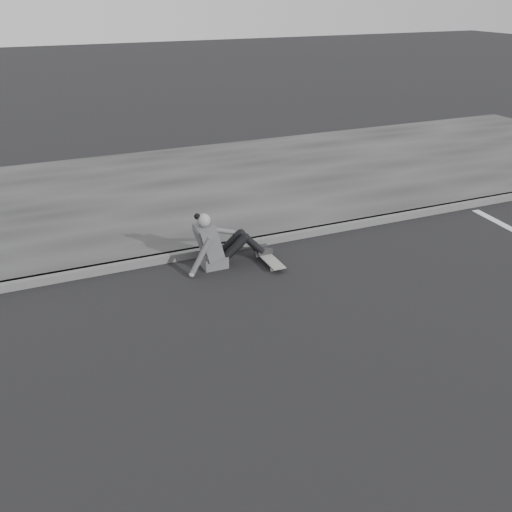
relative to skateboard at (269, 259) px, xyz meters
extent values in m
plane|color=black|center=(-0.96, -1.88, -0.07)|extent=(80.00, 80.00, 0.00)
cube|color=#515151|center=(-0.96, 0.70, -0.01)|extent=(24.00, 0.16, 0.12)
cube|color=#313131|center=(-0.96, 3.72, -0.01)|extent=(24.00, 6.00, 0.12)
cylinder|color=#A5A5A0|center=(-0.07, -0.26, -0.04)|extent=(0.03, 0.05, 0.05)
cylinder|color=#A5A5A0|center=(0.07, -0.26, -0.04)|extent=(0.03, 0.05, 0.05)
cylinder|color=#A5A5A0|center=(-0.07, 0.26, -0.04)|extent=(0.03, 0.05, 0.05)
cylinder|color=#A5A5A0|center=(0.07, 0.26, -0.04)|extent=(0.03, 0.05, 0.05)
cube|color=#2E2E31|center=(0.00, -0.26, -0.02)|extent=(0.16, 0.04, 0.03)
cube|color=#2E2E31|center=(0.00, 0.26, -0.02)|extent=(0.16, 0.04, 0.03)
cube|color=slate|center=(0.00, 0.00, 0.01)|extent=(0.20, 0.78, 0.02)
cube|color=#4A4A4D|center=(-0.80, 0.25, 0.02)|extent=(0.36, 0.34, 0.18)
cube|color=#4A4A4D|center=(-0.87, 0.25, 0.36)|extent=(0.37, 0.40, 0.57)
cube|color=#4A4A4D|center=(-1.00, 0.25, 0.48)|extent=(0.14, 0.30, 0.20)
cylinder|color=gray|center=(-0.92, 0.25, 0.60)|extent=(0.09, 0.09, 0.08)
sphere|color=gray|center=(-0.93, 0.25, 0.69)|extent=(0.20, 0.20, 0.20)
sphere|color=black|center=(-1.02, 0.27, 0.76)|extent=(0.09, 0.09, 0.09)
cylinder|color=black|center=(-0.49, 0.16, 0.21)|extent=(0.43, 0.13, 0.39)
cylinder|color=black|center=(-0.49, 0.34, 0.21)|extent=(0.43, 0.13, 0.39)
cylinder|color=black|center=(-0.19, 0.16, 0.21)|extent=(0.35, 0.11, 0.36)
cylinder|color=black|center=(-0.19, 0.34, 0.21)|extent=(0.35, 0.11, 0.36)
sphere|color=black|center=(-0.32, 0.16, 0.35)|extent=(0.13, 0.13, 0.13)
sphere|color=black|center=(-0.32, 0.34, 0.35)|extent=(0.13, 0.13, 0.13)
cube|color=#272727|center=(0.00, 0.16, 0.05)|extent=(0.24, 0.08, 0.07)
cube|color=#272727|center=(0.00, 0.34, 0.05)|extent=(0.24, 0.08, 0.07)
cylinder|color=#4A4A4D|center=(-1.07, 0.04, 0.22)|extent=(0.38, 0.08, 0.58)
sphere|color=gray|center=(-1.22, 0.03, -0.03)|extent=(0.08, 0.08, 0.08)
cylinder|color=#4A4A4D|center=(-0.63, 0.41, 0.42)|extent=(0.48, 0.08, 0.21)
camera|label=1|loc=(-3.31, -7.06, 3.75)|focal=40.00mm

